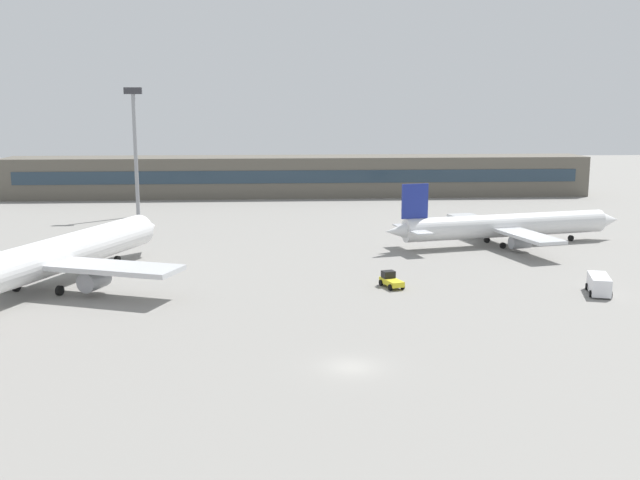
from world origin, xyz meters
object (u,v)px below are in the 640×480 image
floodlight_tower_west (135,142)px  service_van_white (599,284)px  airplane_near (50,257)px  baggage_tug_yellow (391,280)px  airplane_mid (508,226)px

floodlight_tower_west → service_van_white: bearing=-45.2°
airplane_near → baggage_tug_yellow: airplane_near is taller
airplane_mid → service_van_white: size_ratio=6.94×
airplane_near → service_van_white: (61.29, -6.60, -2.48)m
baggage_tug_yellow → service_van_white: size_ratio=0.70×
airplane_near → service_van_white: 61.70m
service_van_white → floodlight_tower_west: 87.66m
baggage_tug_yellow → floodlight_tower_west: (-38.58, 56.91, 13.03)m
service_van_white → airplane_near: bearing=173.9°
baggage_tug_yellow → floodlight_tower_west: bearing=124.1°
airplane_mid → service_van_white: bearing=-87.8°
airplane_near → service_van_white: bearing=-6.1°
baggage_tug_yellow → floodlight_tower_west: size_ratio=0.16×
airplane_mid → floodlight_tower_west: 69.09m
baggage_tug_yellow → service_van_white: (22.52, -4.65, 0.31)m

